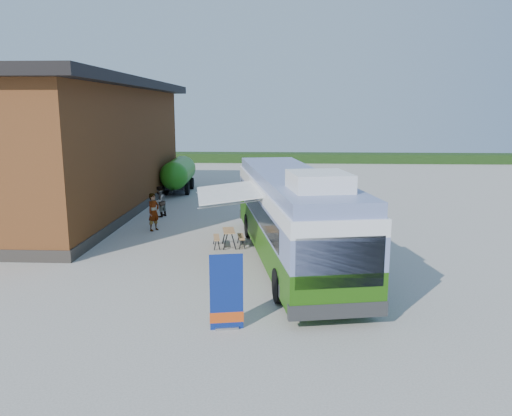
# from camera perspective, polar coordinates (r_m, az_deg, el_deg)

# --- Properties ---
(ground) EXTENTS (100.00, 100.00, 0.00)m
(ground) POSITION_cam_1_polar(r_m,az_deg,el_deg) (19.11, -2.11, -6.59)
(ground) COLOR #BCB7AD
(ground) RESTS_ON ground
(barn) EXTENTS (9.60, 21.20, 7.50)m
(barn) POSITION_cam_1_polar(r_m,az_deg,el_deg) (30.71, -20.48, 6.31)
(barn) COLOR brown
(barn) RESTS_ON ground
(hedge) EXTENTS (40.00, 3.00, 1.00)m
(hedge) POSITION_cam_1_polar(r_m,az_deg,el_deg) (56.74, 9.39, 5.67)
(hedge) COLOR #264419
(hedge) RESTS_ON ground
(bus) EXTENTS (5.04, 13.25, 3.99)m
(bus) POSITION_cam_1_polar(r_m,az_deg,el_deg) (19.32, 4.10, -0.57)
(bus) COLOR #336F12
(bus) RESTS_ON ground
(awning) EXTENTS (3.29, 4.56, 0.52)m
(awning) POSITION_cam_1_polar(r_m,az_deg,el_deg) (19.30, -2.38, 2.47)
(awning) COLOR white
(awning) RESTS_ON ground
(banner) EXTENTS (0.91, 0.29, 2.11)m
(banner) POSITION_cam_1_polar(r_m,az_deg,el_deg) (13.57, -3.39, -10.34)
(banner) COLOR navy
(banner) RESTS_ON ground
(picnic_table) EXTENTS (1.48, 1.36, 0.74)m
(picnic_table) POSITION_cam_1_polar(r_m,az_deg,el_deg) (21.53, -3.13, -3.01)
(picnic_table) COLOR tan
(picnic_table) RESTS_ON ground
(person_a) EXTENTS (0.73, 0.81, 1.85)m
(person_a) POSITION_cam_1_polar(r_m,az_deg,el_deg) (24.80, -11.62, -0.45)
(person_a) COLOR #999999
(person_a) RESTS_ON ground
(person_b) EXTENTS (0.91, 1.02, 1.72)m
(person_b) POSITION_cam_1_polar(r_m,az_deg,el_deg) (27.93, -10.97, 0.73)
(person_b) COLOR #999999
(person_b) RESTS_ON ground
(slurry_tanker) EXTENTS (2.13, 6.48, 2.39)m
(slurry_tanker) POSITION_cam_1_polar(r_m,az_deg,el_deg) (36.15, -8.82, 4.00)
(slurry_tanker) COLOR #258117
(slurry_tanker) RESTS_ON ground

